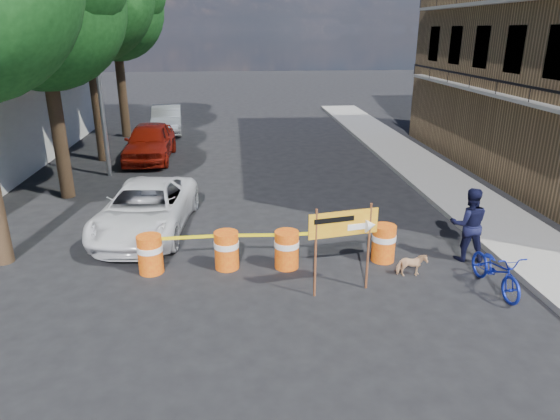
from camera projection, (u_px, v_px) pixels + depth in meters
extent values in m
plane|color=black|center=(295.00, 290.00, 10.71)|extent=(120.00, 120.00, 0.00)
cube|color=gray|center=(456.00, 193.00, 16.83)|extent=(2.40, 40.00, 0.15)
cylinder|color=#332316|center=(58.00, 126.00, 15.86)|extent=(0.44, 0.44, 4.76)
sphere|color=#124214|center=(39.00, 5.00, 14.64)|extent=(5.00, 5.00, 5.00)
sphere|color=#124214|center=(25.00, 29.00, 15.40)|extent=(3.50, 3.50, 3.50)
cylinder|color=#332316|center=(96.00, 97.00, 20.45)|extent=(0.44, 0.44, 5.32)
sphere|color=#124214|center=(70.00, 13.00, 19.91)|extent=(3.78, 3.78, 3.78)
cylinder|color=#332316|center=(122.00, 88.00, 25.19)|extent=(0.44, 0.44, 4.93)
sphere|color=#124214|center=(114.00, 10.00, 23.93)|extent=(4.80, 4.80, 4.80)
sphere|color=#124214|center=(103.00, 25.00, 24.67)|extent=(3.36, 3.36, 3.36)
cylinder|color=gray|center=(97.00, 67.00, 17.72)|extent=(0.16, 0.16, 8.00)
cylinder|color=#EB400D|center=(150.00, 254.00, 11.34)|extent=(0.56, 0.56, 0.90)
cylinder|color=white|center=(150.00, 248.00, 11.29)|extent=(0.58, 0.58, 0.14)
cylinder|color=#EB400D|center=(227.00, 250.00, 11.55)|extent=(0.56, 0.56, 0.90)
cylinder|color=white|center=(226.00, 244.00, 11.50)|extent=(0.58, 0.58, 0.14)
cylinder|color=#EB400D|center=(287.00, 250.00, 11.58)|extent=(0.56, 0.56, 0.90)
cylinder|color=white|center=(287.00, 244.00, 11.53)|extent=(0.58, 0.58, 0.14)
cylinder|color=#EB400D|center=(383.00, 243.00, 11.93)|extent=(0.56, 0.56, 0.90)
cylinder|color=white|center=(384.00, 237.00, 11.88)|extent=(0.58, 0.58, 0.14)
cylinder|color=#592D19|center=(315.00, 254.00, 10.14)|extent=(0.05, 0.05, 1.94)
cylinder|color=#592D19|center=(368.00, 247.00, 10.46)|extent=(0.05, 0.05, 1.94)
cube|color=orange|center=(344.00, 224.00, 10.09)|extent=(1.49, 0.33, 0.54)
cube|color=white|center=(357.00, 227.00, 10.19)|extent=(0.42, 0.09, 0.13)
cone|color=white|center=(370.00, 225.00, 10.27)|extent=(0.29, 0.32, 0.28)
cube|color=black|center=(334.00, 220.00, 9.98)|extent=(0.85, 0.18, 0.11)
imported|color=black|center=(469.00, 224.00, 11.84)|extent=(1.00, 0.85, 1.81)
imported|color=#1626B2|center=(499.00, 251.00, 10.41)|extent=(0.69, 0.98, 1.79)
imported|color=#DFAE80|center=(411.00, 265.00, 11.21)|extent=(0.65, 0.30, 0.55)
imported|color=white|center=(146.00, 209.00, 13.59)|extent=(2.66, 4.97, 1.33)
imported|color=maroon|center=(150.00, 142.00, 21.15)|extent=(1.87, 4.59, 1.56)
imported|color=#B7BBBF|center=(167.00, 119.00, 26.81)|extent=(1.88, 4.44, 1.42)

